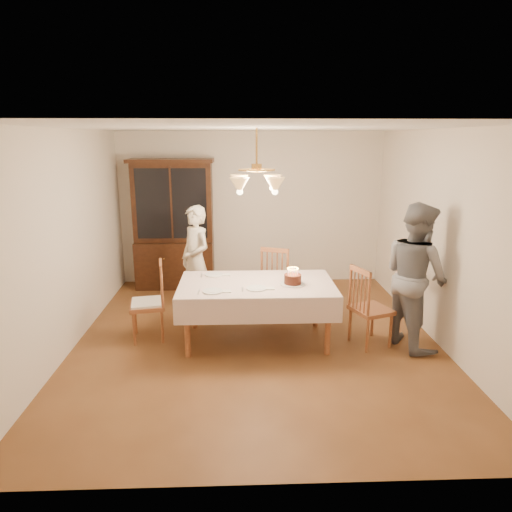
{
  "coord_description": "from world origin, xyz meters",
  "views": [
    {
      "loc": [
        -0.21,
        -5.34,
        2.49
      ],
      "look_at": [
        0.0,
        0.2,
        1.05
      ],
      "focal_mm": 32.0,
      "sensor_mm": 36.0,
      "label": 1
    }
  ],
  "objects_px": {
    "elderly_woman": "(196,260)",
    "birthday_cake": "(293,280)",
    "china_hutch": "(174,227)",
    "chair_far_side": "(278,282)",
    "dining_table": "(257,289)"
  },
  "relations": [
    {
      "from": "elderly_woman",
      "to": "birthday_cake",
      "type": "distance_m",
      "value": 1.69
    },
    {
      "from": "chair_far_side",
      "to": "elderly_woman",
      "type": "height_order",
      "value": "elderly_woman"
    },
    {
      "from": "china_hutch",
      "to": "chair_far_side",
      "type": "relative_size",
      "value": 2.16
    },
    {
      "from": "birthday_cake",
      "to": "dining_table",
      "type": "bearing_deg",
      "value": 170.39
    },
    {
      "from": "dining_table",
      "to": "elderly_woman",
      "type": "xyz_separation_m",
      "value": [
        -0.84,
        1.04,
        0.1
      ]
    },
    {
      "from": "dining_table",
      "to": "china_hutch",
      "type": "bearing_deg",
      "value": 120.08
    },
    {
      "from": "elderly_woman",
      "to": "china_hutch",
      "type": "bearing_deg",
      "value": 163.28
    },
    {
      "from": "chair_far_side",
      "to": "birthday_cake",
      "type": "relative_size",
      "value": 3.33
    },
    {
      "from": "birthday_cake",
      "to": "china_hutch",
      "type": "bearing_deg",
      "value": 126.8
    },
    {
      "from": "china_hutch",
      "to": "elderly_woman",
      "type": "relative_size",
      "value": 1.38
    },
    {
      "from": "elderly_woman",
      "to": "birthday_cake",
      "type": "bearing_deg",
      "value": 11.0
    },
    {
      "from": "dining_table",
      "to": "chair_far_side",
      "type": "height_order",
      "value": "chair_far_side"
    },
    {
      "from": "chair_far_side",
      "to": "birthday_cake",
      "type": "height_order",
      "value": "chair_far_side"
    },
    {
      "from": "chair_far_side",
      "to": "elderly_woman",
      "type": "relative_size",
      "value": 0.64
    },
    {
      "from": "chair_far_side",
      "to": "elderly_woman",
      "type": "distance_m",
      "value": 1.24
    }
  ]
}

